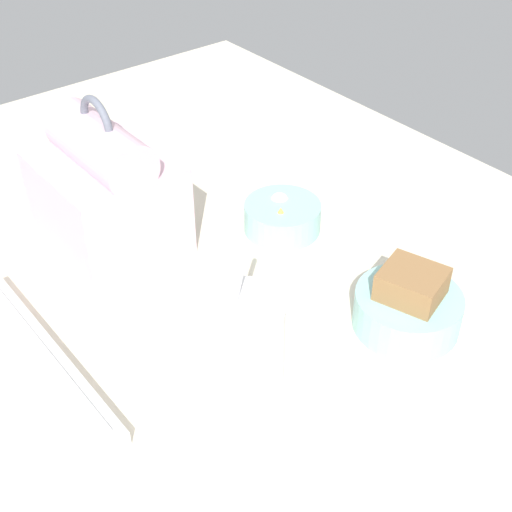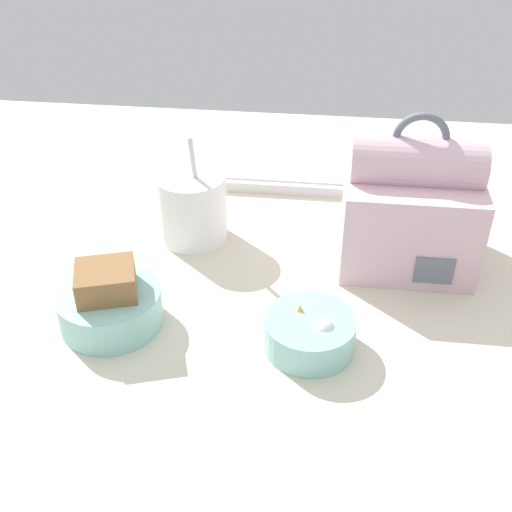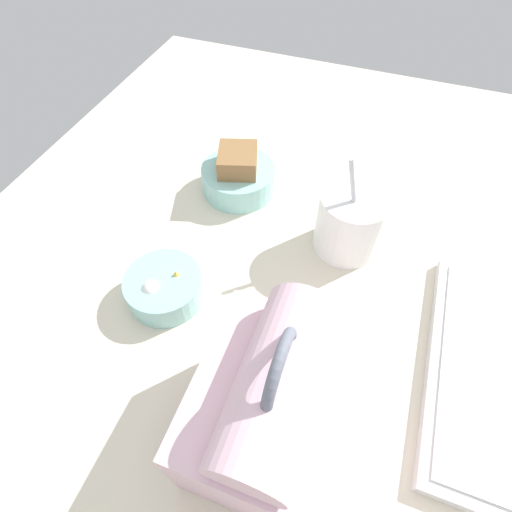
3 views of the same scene
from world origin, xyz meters
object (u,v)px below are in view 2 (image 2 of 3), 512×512
object	(u,v)px
keyboard	(304,171)
bento_bowl_sandwich	(110,303)
bento_bowl_snacks	(309,332)
computer_mouse	(440,182)
soup_cup	(192,206)
lunch_bag	(410,207)

from	to	relation	value
keyboard	bento_bowl_sandwich	distance (cm)	47.28
bento_bowl_snacks	computer_mouse	size ratio (longest dim) A/B	1.15
soup_cup	bento_bowl_sandwich	distance (cm)	21.66
keyboard	bento_bowl_snacks	xyz separation A→B (cm)	(3.12, -43.48, 1.24)
lunch_bag	bento_bowl_snacks	xyz separation A→B (cm)	(-12.34, -20.29, -6.06)
bento_bowl_snacks	keyboard	bearing A→B (deg)	94.10
keyboard	soup_cup	world-z (taller)	soup_cup
lunch_bag	soup_cup	distance (cm)	30.97
lunch_bag	bento_bowl_snacks	size ratio (longest dim) A/B	2.02
keyboard	bento_bowl_sandwich	bearing A→B (deg)	-117.08
keyboard	bento_bowl_snacks	world-z (taller)	bento_bowl_snacks
soup_cup	computer_mouse	xyz separation A→B (cm)	(38.07, 18.78, -3.60)
keyboard	soup_cup	distance (cm)	26.69
keyboard	bento_bowl_sandwich	world-z (taller)	bento_bowl_sandwich
lunch_bag	bento_bowl_snacks	distance (cm)	24.51
lunch_bag	bento_bowl_sandwich	bearing A→B (deg)	-152.96
computer_mouse	bento_bowl_sandwich	bearing A→B (deg)	-138.30
lunch_bag	computer_mouse	xyz separation A→B (cm)	(7.29, 20.55, -6.55)
lunch_bag	keyboard	bearing A→B (deg)	123.68
lunch_bag	bento_bowl_sandwich	world-z (taller)	lunch_bag
keyboard	computer_mouse	world-z (taller)	computer_mouse
soup_cup	bento_bowl_snacks	world-z (taller)	soup_cup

